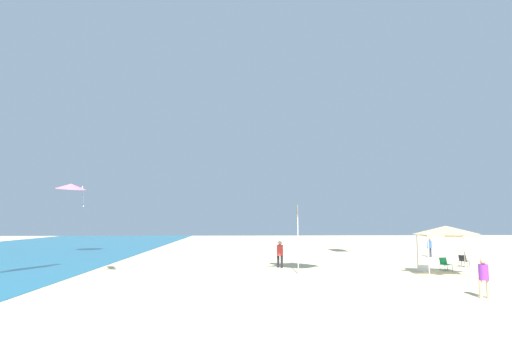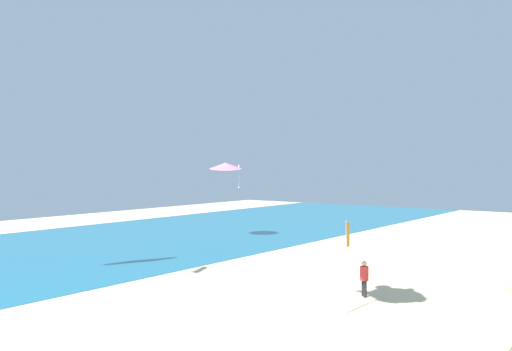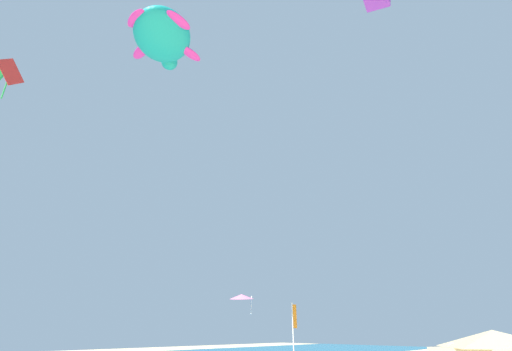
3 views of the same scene
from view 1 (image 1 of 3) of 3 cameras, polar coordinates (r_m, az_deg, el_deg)
ground at (r=27.54m, az=24.62°, el=-12.61°), size 120.00×120.00×0.10m
canopy_tent at (r=26.56m, az=25.32°, el=-7.14°), size 3.35×3.36×2.89m
folding_chair_near_cooler at (r=29.14m, az=25.17°, el=-11.17°), size 0.68×0.60×0.82m
folding_chair_right_of_tent at (r=32.03m, az=27.30°, el=-10.58°), size 0.80×0.81×0.82m
cooler_box at (r=28.10m, az=22.70°, el=-12.04°), size 0.72×0.73×0.40m
banner_flag at (r=24.81m, az=5.93°, el=-7.99°), size 0.36×0.06×4.17m
person_by_tent at (r=19.84m, az=29.52°, el=-12.13°), size 0.39×0.43×1.62m
person_far_stroller at (r=28.12m, az=3.41°, el=-10.75°), size 0.43×0.43×1.81m
person_beachcomber at (r=39.23m, az=23.33°, el=-9.10°), size 0.40×0.41×1.68m
kite_delta_pink at (r=43.63m, az=-24.70°, el=-1.43°), size 4.04×4.04×2.40m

